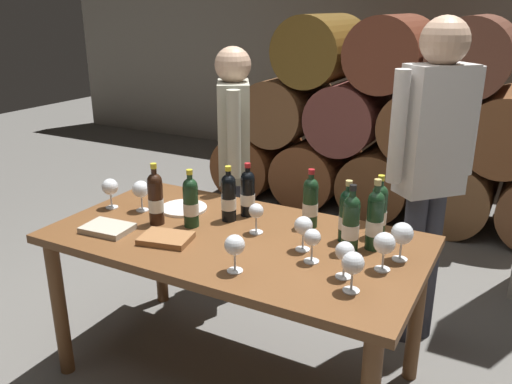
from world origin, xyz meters
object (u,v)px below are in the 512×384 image
Objects in this scene: wine_glass_0 at (141,190)px; wine_bottle_8 at (191,202)px; wine_glass_8 at (312,239)px; wine_glass_9 at (110,188)px; dining_table at (235,254)px; leather_ledger at (108,228)px; wine_bottle_2 at (347,215)px; wine_bottle_1 at (351,223)px; wine_bottle_3 at (375,219)px; serving_plate at (184,208)px; wine_glass_3 at (235,246)px; wine_bottle_0 at (229,197)px; wine_bottle_4 at (248,193)px; wine_glass_2 at (303,227)px; wine_glass_6 at (402,234)px; wine_bottle_5 at (310,202)px; wine_bottle_7 at (379,210)px; sommelier_presenting at (432,157)px; tasting_notebook at (166,238)px; taster_seated_left at (234,153)px; wine_glass_4 at (345,252)px; wine_glass_5 at (256,212)px; wine_glass_7 at (353,264)px; wine_bottle_6 at (156,198)px; wine_glass_1 at (384,244)px.

wine_bottle_8 is at bearing -7.71° from wine_glass_0.
wine_glass_8 is 0.92× the size of wine_glass_9.
leather_ledger is (-0.55, -0.24, 0.11)m from dining_table.
wine_bottle_1 is at bearing -63.01° from wine_bottle_2.
wine_bottle_3 reaches higher than serving_plate.
wine_glass_9 reaches higher than wine_glass_3.
wine_bottle_0 is 0.11m from wine_bottle_4.
wine_glass_2 is (0.45, -0.14, -0.01)m from wine_bottle_0.
wine_glass_6 is 1.47m from wine_glass_9.
wine_bottle_5 is 0.32m from wine_bottle_7.
sommelier_presenting reaches higher than wine_glass_0.
tasting_notebook reaches higher than dining_table.
wine_glass_0 is at bearing -147.42° from serving_plate.
wine_bottle_3 is 1.16m from taster_seated_left.
wine_glass_2 is 0.98× the size of wine_glass_3.
wine_glass_4 is (0.57, -0.14, 0.20)m from dining_table.
wine_bottle_2 is 0.27m from wine_glass_8.
wine_bottle_1 is 0.21m from wine_glass_6.
wine_glass_2 is at bearing -2.12° from wine_glass_0.
wine_glass_5 reaches higher than dining_table.
wine_glass_0 is at bearing -177.36° from wine_bottle_1.
wine_glass_9 is at bearing 162.31° from wine_glass_3.
wine_glass_9 is 0.09× the size of sommelier_presenting.
wine_glass_4 is 0.10× the size of taster_seated_left.
wine_glass_7 is at bearing -105.40° from wine_glass_6.
wine_bottle_8 is (0.16, 0.05, -0.01)m from wine_bottle_6.
leather_ledger is at bearing -169.33° from wine_glass_1.
taster_seated_left is at bearing 146.35° from wine_bottle_5.
wine_glass_3 is at bearing -9.15° from leather_ledger.
wine_bottle_6 reaches higher than wine_glass_2.
wine_bottle_3 reaches higher than dining_table.
wine_bottle_3 reaches higher than wine_glass_7.
wine_glass_3 is at bearing -59.62° from dining_table.
wine_glass_9 is (-1.37, 0.22, 0.00)m from wine_glass_7.
wine_bottle_0 is at bearing 153.59° from wine_glass_7.
wine_bottle_1 is 0.19× the size of taster_seated_left.
wine_glass_9 is at bearing -174.54° from wine_glass_5.
sommelier_presenting reaches higher than wine_bottle_0.
taster_seated_left is (-0.60, 1.02, 0.05)m from wine_glass_3.
serving_plate is at bearing -151.71° from sommelier_presenting.
leather_ledger is at bearing -141.62° from sommelier_presenting.
wine_glass_3 reaches higher than wine_glass_5.
wine_glass_6 is at bearing -2.14° from serving_plate.
wine_bottle_4 reaches higher than leather_ledger.
taster_seated_left reaches higher than tasting_notebook.
wine_glass_5 is 0.37m from wine_glass_8.
wine_bottle_3 is 1.11× the size of wine_bottle_5.
wine_glass_2 reaches higher than leather_ledger.
serving_plate is (0.18, 0.11, -0.11)m from wine_glass_0.
wine_glass_6 is at bearing 58.58° from wine_glass_4.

